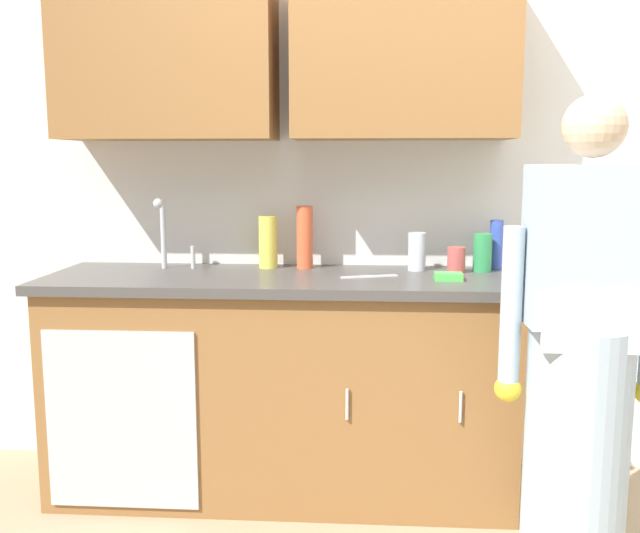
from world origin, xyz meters
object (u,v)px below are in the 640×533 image
bottle_water_short (268,242)px  sponge (448,277)px  cup_by_sink (456,260)px  bottle_cleaner_spray (305,237)px  sink (164,277)px  person_at_sink (580,380)px  bottle_dish_liquid (417,252)px  knife_on_counter (369,276)px  bottle_soap (482,253)px  bottle_water_tall (496,245)px

bottle_water_short → sponge: size_ratio=2.10×
cup_by_sink → bottle_cleaner_spray: bearing=173.1°
sink → bottle_cleaner_spray: (0.58, 0.18, 0.15)m
sink → person_at_sink: 1.69m
sink → cup_by_sink: bearing=4.6°
sink → bottle_dish_liquid: bearing=8.1°
cup_by_sink → sink: bearing=-175.4°
knife_on_counter → sponge: bearing=-27.7°
person_at_sink → bottle_soap: person_at_sink is taller
bottle_soap → bottle_water_tall: size_ratio=0.75×
bottle_soap → sponge: size_ratio=1.49×
bottle_water_tall → knife_on_counter: 0.61m
bottle_dish_liquid → sink: bearing=-171.9°
bottle_water_tall → bottle_cleaner_spray: 0.84m
sponge → sink: bearing=175.5°
person_at_sink → bottle_soap: 0.81m
sink → bottle_soap: (1.35, 0.14, 0.10)m
bottle_water_tall → knife_on_counter: bottle_water_tall is taller
bottle_soap → bottle_water_short: bottle_water_short is taller
bottle_cleaner_spray → bottle_soap: bearing=-3.3°
bottle_cleaner_spray → cup_by_sink: size_ratio=2.52×
bottle_water_short → knife_on_counter: (0.45, -0.22, -0.11)m
bottle_cleaner_spray → bottle_dish_liquid: bearing=-3.0°
bottle_dish_liquid → bottle_cleaner_spray: (-0.49, 0.03, 0.06)m
bottle_soap → bottle_water_tall: bearing=44.3°
bottle_water_tall → person_at_sink: bearing=-79.3°
bottle_dish_liquid → sponge: (0.11, -0.25, -0.07)m
knife_on_counter → sponge: size_ratio=2.18×
bottle_cleaner_spray → cup_by_sink: 0.66m
bottle_dish_liquid → knife_on_counter: (-0.21, -0.19, -0.08)m
bottle_water_tall → cup_by_sink: 0.22m
person_at_sink → bottle_dish_liquid: (-0.49, 0.73, 0.33)m
sink → bottle_water_tall: 1.44m
cup_by_sink → knife_on_counter: 0.40m
bottle_soap → cup_by_sink: bearing=-163.0°
bottle_soap → knife_on_counter: 0.52m
bottle_soap → sponge: (-0.17, -0.23, -0.07)m
person_at_sink → bottle_water_short: size_ratio=7.02×
cup_by_sink → sponge: 0.20m
bottle_soap → bottle_water_short: bearing=177.1°
bottle_water_short → sponge: bearing=-19.9°
bottle_dish_liquid → bottle_cleaner_spray: bottle_cleaner_spray is taller
bottle_water_tall → sponge: 0.39m
bottle_water_tall → bottle_water_short: (-1.00, -0.02, 0.01)m
bottle_dish_liquid → sponge: bearing=-66.2°
bottle_dish_liquid → bottle_soap: bearing=-3.7°
bottle_cleaner_spray → bottle_water_short: size_ratio=1.19×
knife_on_counter → bottle_water_tall: bearing=5.5°
bottle_dish_liquid → cup_by_sink: (0.16, -0.05, -0.03)m
sink → bottle_water_tall: sink is taller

